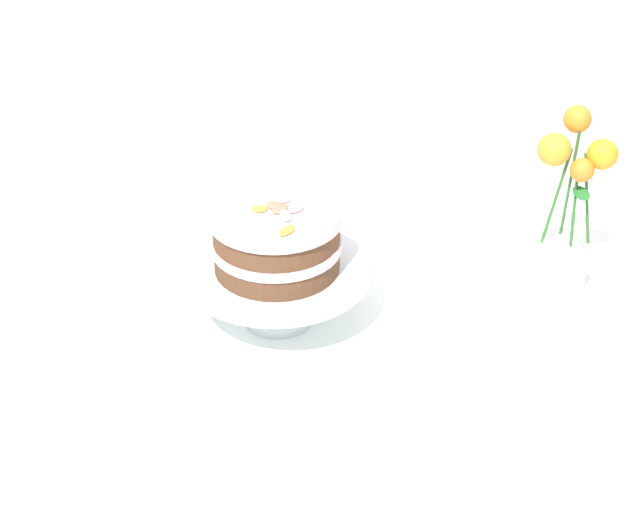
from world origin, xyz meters
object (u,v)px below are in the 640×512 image
at_px(dining_table, 347,375).
at_px(layer_cake, 276,237).
at_px(cake_stand, 277,277).
at_px(flower_vase, 567,225).

height_order(dining_table, layer_cake, layer_cake).
relative_size(dining_table, cake_stand, 4.83).
relative_size(dining_table, layer_cake, 6.93).
relative_size(cake_stand, flower_vase, 0.91).
height_order(dining_table, cake_stand, cake_stand).
bearing_deg(dining_table, flower_vase, 17.15).
distance_m(cake_stand, flower_vase, 0.47).
bearing_deg(flower_vase, layer_cake, -169.50).
distance_m(dining_table, layer_cake, 0.27).
xyz_separation_m(dining_table, cake_stand, (-0.11, 0.02, 0.17)).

